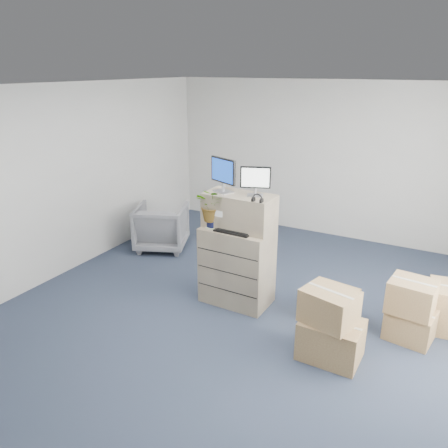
{
  "coord_description": "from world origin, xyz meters",
  "views": [
    {
      "loc": [
        2.09,
        -4.25,
        3.01
      ],
      "look_at": [
        -0.44,
        0.4,
        1.09
      ],
      "focal_mm": 35.0,
      "sensor_mm": 36.0,
      "label": 1
    }
  ],
  "objects_px": {
    "filing_cabinet_lower": "(237,266)",
    "keyboard": "(233,231)",
    "monitor_right": "(255,180)",
    "office_chair": "(161,225)",
    "monitor_left": "(223,173)",
    "potted_plant": "(213,209)",
    "water_bottle": "(245,218)"
  },
  "relations": [
    {
      "from": "filing_cabinet_lower",
      "to": "keyboard",
      "type": "relative_size",
      "value": 2.18
    },
    {
      "from": "monitor_right",
      "to": "office_chair",
      "type": "height_order",
      "value": "monitor_right"
    },
    {
      "from": "monitor_left",
      "to": "office_chair",
      "type": "height_order",
      "value": "monitor_left"
    },
    {
      "from": "monitor_right",
      "to": "office_chair",
      "type": "relative_size",
      "value": 0.43
    },
    {
      "from": "potted_plant",
      "to": "keyboard",
      "type": "bearing_deg",
      "value": -6.85
    },
    {
      "from": "monitor_left",
      "to": "office_chair",
      "type": "xyz_separation_m",
      "value": [
        -1.75,
        0.98,
        -1.31
      ]
    },
    {
      "from": "keyboard",
      "to": "potted_plant",
      "type": "distance_m",
      "value": 0.39
    },
    {
      "from": "monitor_left",
      "to": "office_chair",
      "type": "distance_m",
      "value": 2.4
    },
    {
      "from": "monitor_left",
      "to": "keyboard",
      "type": "xyz_separation_m",
      "value": [
        0.24,
        -0.18,
        -0.68
      ]
    },
    {
      "from": "filing_cabinet_lower",
      "to": "potted_plant",
      "type": "bearing_deg",
      "value": -160.3
    },
    {
      "from": "keyboard",
      "to": "potted_plant",
      "type": "bearing_deg",
      "value": 174.71
    },
    {
      "from": "filing_cabinet_lower",
      "to": "monitor_left",
      "type": "height_order",
      "value": "monitor_left"
    },
    {
      "from": "monitor_right",
      "to": "potted_plant",
      "type": "height_order",
      "value": "monitor_right"
    },
    {
      "from": "water_bottle",
      "to": "office_chair",
      "type": "height_order",
      "value": "water_bottle"
    },
    {
      "from": "monitor_left",
      "to": "keyboard",
      "type": "relative_size",
      "value": 0.92
    },
    {
      "from": "office_chair",
      "to": "monitor_left",
      "type": "bearing_deg",
      "value": 127.86
    },
    {
      "from": "potted_plant",
      "to": "monitor_right",
      "type": "bearing_deg",
      "value": 18.69
    },
    {
      "from": "keyboard",
      "to": "monitor_left",
      "type": "bearing_deg",
      "value": 145.38
    },
    {
      "from": "monitor_right",
      "to": "water_bottle",
      "type": "xyz_separation_m",
      "value": [
        -0.14,
        0.0,
        -0.52
      ]
    },
    {
      "from": "filing_cabinet_lower",
      "to": "monitor_right",
      "type": "xyz_separation_m",
      "value": [
        0.2,
        0.07,
        1.18
      ]
    },
    {
      "from": "water_bottle",
      "to": "potted_plant",
      "type": "bearing_deg",
      "value": -155.1
    },
    {
      "from": "monitor_left",
      "to": "monitor_right",
      "type": "bearing_deg",
      "value": 26.74
    },
    {
      "from": "filing_cabinet_lower",
      "to": "water_bottle",
      "type": "height_order",
      "value": "water_bottle"
    },
    {
      "from": "monitor_right",
      "to": "potted_plant",
      "type": "distance_m",
      "value": 0.68
    },
    {
      "from": "water_bottle",
      "to": "office_chair",
      "type": "distance_m",
      "value": 2.38
    },
    {
      "from": "monitor_right",
      "to": "office_chair",
      "type": "bearing_deg",
      "value": 135.62
    },
    {
      "from": "monitor_left",
      "to": "potted_plant",
      "type": "distance_m",
      "value": 0.48
    },
    {
      "from": "filing_cabinet_lower",
      "to": "water_bottle",
      "type": "xyz_separation_m",
      "value": [
        0.07,
        0.07,
        0.66
      ]
    },
    {
      "from": "filing_cabinet_lower",
      "to": "potted_plant",
      "type": "height_order",
      "value": "potted_plant"
    },
    {
      "from": "monitor_left",
      "to": "water_bottle",
      "type": "distance_m",
      "value": 0.64
    },
    {
      "from": "filing_cabinet_lower",
      "to": "office_chair",
      "type": "height_order",
      "value": "filing_cabinet_lower"
    },
    {
      "from": "monitor_left",
      "to": "monitor_right",
      "type": "height_order",
      "value": "monitor_left"
    }
  ]
}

